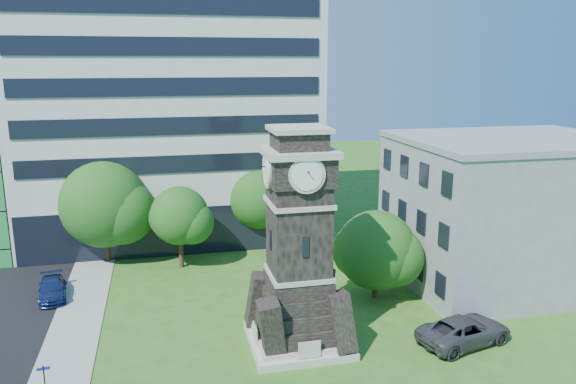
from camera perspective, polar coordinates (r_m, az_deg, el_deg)
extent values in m
plane|color=#325C1A|center=(30.56, -3.75, -17.38)|extent=(160.00, 160.00, 0.00)
cube|color=gray|center=(35.08, -21.16, -13.98)|extent=(3.00, 70.00, 0.06)
cube|color=#B5B09E|center=(32.69, 1.03, -14.77)|extent=(5.40, 5.40, 0.40)
cube|color=#B5B09E|center=(32.53, 1.03, -14.23)|extent=(4.80, 4.80, 0.30)
cube|color=black|center=(30.06, 1.08, -2.89)|extent=(3.00, 3.00, 6.40)
cube|color=#B5B09E|center=(31.03, 1.06, -8.23)|extent=(3.25, 3.25, 0.25)
cube|color=#B5B09E|center=(29.80, 1.09, -1.05)|extent=(3.25, 3.25, 0.25)
cube|color=black|center=(28.96, 1.81, -5.60)|extent=(0.35, 0.08, 1.10)
cube|color=black|center=(29.42, 1.11, 2.36)|extent=(3.30, 3.30, 1.60)
cube|color=#B5B09E|center=(29.26, 1.11, 4.09)|extent=(3.70, 3.70, 0.35)
cylinder|color=white|center=(27.73, 2.00, 1.69)|extent=(1.56, 0.06, 1.56)
cylinder|color=white|center=(29.04, -2.29, 2.21)|extent=(0.06, 1.56, 1.56)
cube|color=black|center=(29.17, 1.12, 5.25)|extent=(2.60, 2.60, 0.90)
cube|color=#B5B09E|center=(29.10, 1.12, 6.42)|extent=(3.00, 3.00, 0.25)
cube|color=silver|center=(52.05, -12.08, 11.19)|extent=(25.00, 15.00, 28.00)
cube|color=black|center=(46.82, -11.19, -3.89)|extent=(24.50, 0.80, 4.00)
cube|color=gray|center=(42.97, 21.55, -1.95)|extent=(15.00, 12.00, 10.00)
cube|color=gray|center=(42.01, 22.15, 4.92)|extent=(15.20, 12.20, 0.40)
imported|color=navy|center=(41.29, -22.84, -9.09)|extent=(2.35, 4.44, 1.22)
imported|color=#434246|center=(33.87, 17.49, -13.28)|extent=(6.05, 3.90, 1.55)
cube|color=navy|center=(28.25, -23.60, -16.13)|extent=(0.56, 0.04, 0.14)
cylinder|color=#332114|center=(46.83, -17.88, -5.11)|extent=(0.40, 0.40, 2.71)
sphere|color=#285E1C|center=(45.94, -18.16, -1.18)|extent=(6.79, 6.79, 6.79)
sphere|color=#285E1C|center=(45.30, -16.48, -1.95)|extent=(5.09, 5.09, 5.09)
sphere|color=#285E1C|center=(46.96, -19.50, -1.35)|extent=(4.75, 4.75, 4.75)
cylinder|color=#332114|center=(44.08, -10.80, -6.05)|extent=(0.34, 0.34, 2.40)
sphere|color=#25641D|center=(43.22, -10.96, -2.37)|extent=(4.43, 4.43, 4.43)
sphere|color=#25641D|center=(42.95, -9.73, -3.06)|extent=(3.32, 3.32, 3.32)
sphere|color=#25641D|center=(43.81, -11.99, -2.57)|extent=(3.10, 3.10, 3.10)
cylinder|color=#332114|center=(48.28, -3.00, -4.06)|extent=(0.37, 0.37, 2.50)
sphere|color=#2C601C|center=(47.47, -3.04, -0.53)|extent=(5.41, 5.41, 5.41)
sphere|color=#2C601C|center=(47.26, -1.63, -1.18)|extent=(4.06, 4.06, 4.06)
sphere|color=#2C601C|center=(48.04, -4.29, -0.72)|extent=(3.79, 3.79, 3.79)
cylinder|color=#332114|center=(38.47, 8.81, -9.21)|extent=(0.31, 0.31, 1.96)
sphere|color=#2F5F1C|center=(37.63, 8.94, -5.83)|extent=(5.27, 5.27, 5.27)
sphere|color=#2F5F1C|center=(37.69, 10.71, -6.48)|extent=(3.95, 3.95, 3.95)
sphere|color=#2F5F1C|center=(37.96, 7.26, -5.95)|extent=(3.69, 3.69, 3.69)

